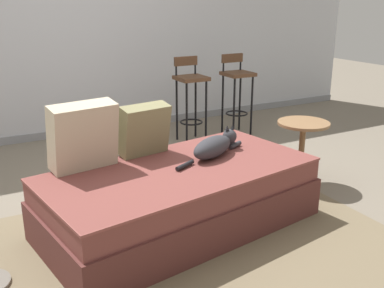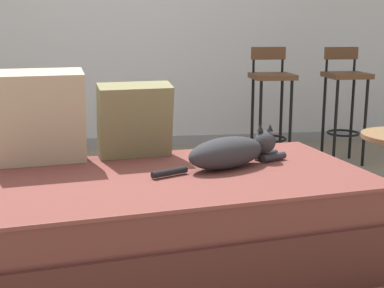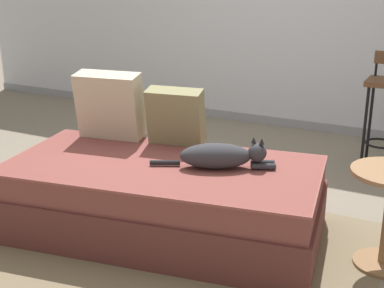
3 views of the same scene
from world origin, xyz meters
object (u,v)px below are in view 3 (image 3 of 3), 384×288
Objects in this scene: couch at (163,198)px; throw_pillow_corner at (110,105)px; cat at (221,156)px; throw_pillow_middle at (176,116)px.

throw_pillow_corner is (-0.58, 0.29, 0.45)m from couch.
throw_pillow_corner is 0.67× the size of cat.
cat reaches higher than couch.
throw_pillow_corner is at bearing -170.87° from throw_pillow_middle.
throw_pillow_middle reaches higher than cat.
throw_pillow_middle is at bearing 106.30° from couch.
couch is 4.27× the size of throw_pillow_corner.
cat is (0.92, -0.19, -0.16)m from throw_pillow_corner.
throw_pillow_corner reaches higher than couch.
throw_pillow_corner is at bearing 168.32° from cat.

